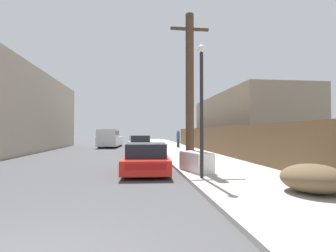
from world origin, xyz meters
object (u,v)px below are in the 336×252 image
at_px(discarded_fridge, 196,161).
at_px(pickup_truck, 110,138).
at_px(parked_sports_car_red, 147,159).
at_px(car_parked_mid, 139,144).
at_px(street_lamp, 202,100).
at_px(pedestrian, 178,138).
at_px(brush_pile, 313,178).
at_px(utility_pole, 190,88).

distance_m(discarded_fridge, pickup_truck, 19.49).
bearing_deg(parked_sports_car_red, car_parked_mid, 94.05).
bearing_deg(street_lamp, car_parked_mid, 97.73).
distance_m(parked_sports_car_red, pickup_truck, 18.23).
relative_size(car_parked_mid, pickup_truck, 0.75).
xyz_separation_m(parked_sports_car_red, pedestrian, (3.82, 15.37, 0.50)).
bearing_deg(pickup_truck, street_lamp, 107.82).
relative_size(car_parked_mid, brush_pile, 2.66).
xyz_separation_m(car_parked_mid, pedestrian, (3.99, 3.60, 0.41)).
bearing_deg(utility_pole, car_parked_mid, 101.52).
xyz_separation_m(pickup_truck, utility_pole, (5.30, -16.98, 2.76)).
relative_size(pickup_truck, street_lamp, 1.30).
distance_m(discarded_fridge, parked_sports_car_red, 2.10).
distance_m(pickup_truck, brush_pile, 23.86).
relative_size(parked_sports_car_red, brush_pile, 2.80).
bearing_deg(pedestrian, car_parked_mid, -137.93).
bearing_deg(brush_pile, utility_pole, 109.12).
xyz_separation_m(car_parked_mid, utility_pole, (2.20, -10.81, 3.08)).
xyz_separation_m(discarded_fridge, car_parked_mid, (-2.08, 12.62, 0.14)).
xyz_separation_m(parked_sports_car_red, brush_pile, (4.02, -4.78, -0.07)).
distance_m(discarded_fridge, pedestrian, 16.34).
relative_size(street_lamp, brush_pile, 2.72).
bearing_deg(discarded_fridge, parked_sports_car_red, 140.75).
xyz_separation_m(pickup_truck, street_lamp, (5.02, -20.30, 1.77)).
distance_m(discarded_fridge, car_parked_mid, 12.79).
bearing_deg(brush_pile, discarded_fridge, 118.25).
bearing_deg(discarded_fridge, pickup_truck, 90.25).
xyz_separation_m(car_parked_mid, brush_pile, (4.19, -16.55, -0.16)).
distance_m(utility_pole, pedestrian, 14.77).
bearing_deg(parked_sports_car_red, pedestrian, 79.25).
bearing_deg(car_parked_mid, brush_pile, -80.10).
xyz_separation_m(parked_sports_car_red, utility_pole, (2.04, 0.95, 3.17)).
height_order(pickup_truck, brush_pile, pickup_truck).
xyz_separation_m(street_lamp, brush_pile, (2.27, -2.41, -2.25)).
relative_size(utility_pole, brush_pile, 4.29).
xyz_separation_m(car_parked_mid, street_lamp, (1.92, -14.13, 2.10)).
xyz_separation_m(pickup_truck, brush_pile, (7.29, -22.71, -0.48)).
xyz_separation_m(discarded_fridge, pedestrian, (1.91, 16.22, 0.55)).
height_order(car_parked_mid, street_lamp, street_lamp).
height_order(street_lamp, pedestrian, street_lamp).
relative_size(parked_sports_car_red, car_parked_mid, 1.05).
bearing_deg(utility_pole, parked_sports_car_red, -154.90).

